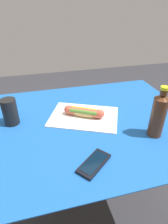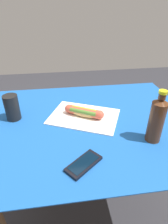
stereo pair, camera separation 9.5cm
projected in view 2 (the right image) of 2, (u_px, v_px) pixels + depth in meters
The scene contains 7 objects.
ground_plane at pixel (88, 211), 1.34m from camera, with size 6.00×6.00×0.00m, color #2D2D33.
dining_table at pixel (89, 144), 1.02m from camera, with size 1.07×0.85×0.78m.
paper_wrapper at pixel (84, 116), 0.97m from camera, with size 0.34×0.24×0.01m, color white.
hot_dog at pixel (84, 112), 0.95m from camera, with size 0.19×0.13×0.05m.
cell_phone at pixel (84, 164), 0.69m from camera, with size 0.15×0.14×0.01m.
soda_bottle at pixel (157, 120), 0.76m from camera, with size 0.06×0.06×0.23m.
drinking_cup at pixel (12, 108), 0.92m from camera, with size 0.07×0.07×0.13m, color black.
Camera 2 is at (0.13, 0.77, 1.30)m, focal length 30.25 mm.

